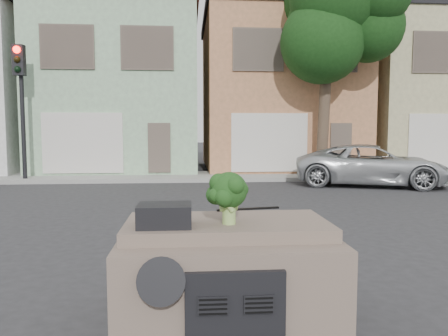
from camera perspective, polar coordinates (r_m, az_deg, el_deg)
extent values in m
plane|color=#303033|center=(7.53, -1.76, -10.26)|extent=(120.00, 120.00, 0.00)
cube|color=gray|center=(17.86, -3.46, -1.10)|extent=(40.00, 3.00, 0.15)
cube|color=#97BD94|center=(22.05, -12.99, 9.58)|extent=(7.20, 8.20, 7.55)
cube|color=#BA7C53|center=(22.25, 6.77, 9.63)|extent=(7.20, 8.20, 7.55)
cube|color=tan|center=(24.84, 24.20, 8.75)|extent=(7.20, 8.20, 7.55)
imported|color=silver|center=(16.35, 18.73, -2.19)|extent=(5.77, 4.07, 1.46)
cube|color=black|center=(17.85, -24.92, 6.40)|extent=(0.40, 0.40, 5.10)
cube|color=#153912|center=(18.01, 13.01, 12.15)|extent=(4.40, 4.00, 8.50)
cube|color=#726053|center=(4.50, 0.21, -13.46)|extent=(2.00, 1.80, 1.12)
cube|color=black|center=(3.98, -7.76, -6.12)|extent=(0.48, 0.38, 0.20)
cube|color=black|center=(4.75, 3.20, -5.35)|extent=(0.69, 0.15, 0.02)
cube|color=#173812|center=(4.01, 0.65, -3.87)|extent=(0.51, 0.51, 0.49)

